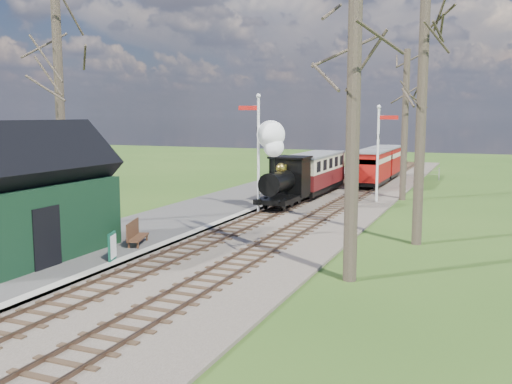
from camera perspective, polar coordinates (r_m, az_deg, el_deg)
ground at (r=16.11m, az=-19.89°, el=-11.40°), size 140.00×140.00×0.00m
distant_hills at (r=78.98m, az=15.31°, el=-8.24°), size 114.40×48.00×22.02m
ballast_bed at (r=34.74m, az=7.07°, el=-0.77°), size 8.00×60.00×0.10m
track_near at (r=35.10m, az=5.03°, el=-0.58°), size 1.60×60.00×0.15m
track_far at (r=34.41m, az=9.16°, el=-0.81°), size 1.60×60.00×0.15m
platform at (r=29.18m, az=-6.36°, el=-2.29°), size 5.00×44.00×0.20m
coping_strip at (r=28.15m, az=-2.25°, el=-2.60°), size 0.40×44.00×0.21m
station_shed at (r=21.32m, az=-21.48°, el=-0.59°), size 3.25×6.30×4.78m
semaphore_near at (r=29.39m, az=0.12°, el=4.75°), size 1.22×0.24×6.22m
semaphore_far at (r=33.72m, az=12.22°, el=4.50°), size 1.22×0.24×5.72m
bare_trees at (r=23.10m, az=-0.66°, el=7.87°), size 15.51×22.39×12.00m
fence_line at (r=48.42m, az=10.39°, el=2.15°), size 12.60×0.08×1.00m
locomotive at (r=30.81m, az=2.64°, el=2.13°), size 1.87×4.36×4.68m
coach at (r=36.60m, az=5.89°, el=2.08°), size 2.18×7.48×2.30m
red_carriage_a at (r=40.93m, az=11.45°, el=2.43°), size 2.03×5.04×2.14m
red_carriage_b at (r=46.32m, az=12.78°, el=2.99°), size 2.03×5.04×2.14m
sign_board at (r=20.18m, az=-14.18°, el=-5.30°), size 0.29×0.65×0.97m
bench at (r=22.46m, az=-12.00°, el=-4.07°), size 0.96×1.65×0.91m
person at (r=20.14m, az=-20.40°, el=-4.79°), size 0.54×0.64×1.51m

